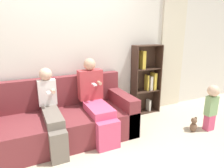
# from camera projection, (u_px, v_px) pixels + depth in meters

# --- Properties ---
(ground_plane) EXTENTS (14.00, 14.00, 0.00)m
(ground_plane) POSITION_uv_depth(u_px,v_px,m) (94.00, 152.00, 2.75)
(ground_plane) COLOR beige
(back_wall) EXTENTS (10.00, 0.06, 2.55)m
(back_wall) POSITION_uv_depth(u_px,v_px,m) (70.00, 52.00, 3.32)
(back_wall) COLOR silver
(back_wall) RESTS_ON ground_plane
(curtain_panel) EXTENTS (0.58, 0.04, 2.34)m
(curtain_panel) POSITION_uv_depth(u_px,v_px,m) (172.00, 53.00, 4.18)
(curtain_panel) COLOR beige
(curtain_panel) RESTS_ON ground_plane
(couch) EXTENTS (2.20, 0.90, 0.91)m
(couch) POSITION_uv_depth(u_px,v_px,m) (62.00, 122.00, 3.03)
(couch) COLOR maroon
(couch) RESTS_ON ground_plane
(adult_seated) EXTENTS (0.39, 0.87, 1.20)m
(adult_seated) POSITION_uv_depth(u_px,v_px,m) (96.00, 99.00, 3.09)
(adult_seated) COLOR #DB4C75
(adult_seated) RESTS_ON ground_plane
(child_seated) EXTENTS (0.26, 0.90, 1.09)m
(child_seated) POSITION_uv_depth(u_px,v_px,m) (51.00, 110.00, 2.80)
(child_seated) COLOR #70665B
(child_seated) RESTS_ON ground_plane
(toddler_standing) EXTENTS (0.19, 0.19, 0.78)m
(toddler_standing) POSITION_uv_depth(u_px,v_px,m) (212.00, 105.00, 3.27)
(toddler_standing) COLOR #DB4C75
(toddler_standing) RESTS_ON ground_plane
(bookshelf) EXTENTS (0.57, 0.24, 1.36)m
(bookshelf) POSITION_uv_depth(u_px,v_px,m) (146.00, 79.00, 3.96)
(bookshelf) COLOR #3D281E
(bookshelf) RESTS_ON ground_plane
(teddy_bear) EXTENTS (0.12, 0.10, 0.25)m
(teddy_bear) POSITION_uv_depth(u_px,v_px,m) (194.00, 125.00, 3.29)
(teddy_bear) COLOR brown
(teddy_bear) RESTS_ON ground_plane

